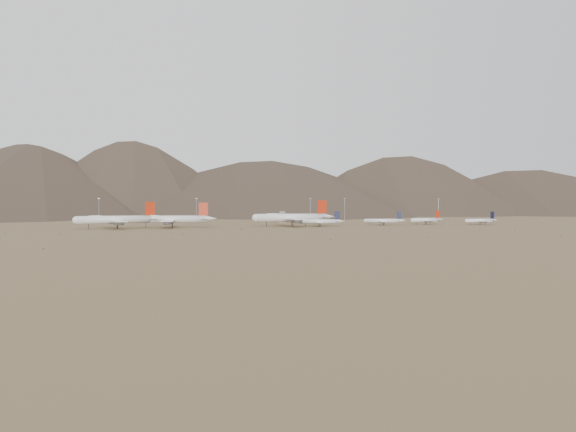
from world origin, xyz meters
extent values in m
plane|color=olive|center=(0.00, 0.00, 0.00)|extent=(3000.00, 3000.00, 0.00)
cylinder|color=white|center=(-132.33, 25.90, 7.49)|extent=(61.15, 21.76, 6.36)
sphere|color=white|center=(-162.10, 18.10, 7.49)|extent=(6.23, 6.23, 6.23)
cone|color=white|center=(-98.99, 34.64, 7.97)|extent=(12.17, 8.35, 5.72)
cube|color=white|center=(-133.52, 25.59, 6.53)|extent=(23.83, 57.08, 0.80)
cube|color=white|center=(-103.75, 33.39, 8.12)|extent=(10.80, 22.14, 0.38)
cube|color=red|center=(-104.94, 33.08, 16.31)|extent=(7.89, 2.58, 11.28)
cylinder|color=black|center=(-153.17, 20.44, 2.15)|extent=(0.41, 0.41, 4.31)
cylinder|color=black|center=(-131.54, 27.75, 2.15)|extent=(0.51, 0.51, 4.31)
cylinder|color=black|center=(-130.73, 24.68, 2.15)|extent=(0.51, 0.51, 4.31)
ellipsoid|color=white|center=(-147.81, 21.84, 9.24)|extent=(20.26, 9.61, 3.82)
cylinder|color=slate|center=(-136.38, 36.51, 4.96)|extent=(6.68, 4.33, 2.86)
cylinder|color=slate|center=(-130.66, 14.67, 4.96)|extent=(6.68, 4.33, 2.86)
cylinder|color=slate|center=(-138.96, 46.33, 4.96)|extent=(6.68, 4.33, 2.86)
cylinder|color=slate|center=(-128.08, 4.85, 4.96)|extent=(6.68, 4.33, 2.86)
cylinder|color=white|center=(-87.66, 31.34, 7.28)|extent=(60.13, 12.90, 6.18)
sphere|color=white|center=(-117.38, 34.72, 7.28)|extent=(6.06, 6.06, 6.06)
cone|color=white|center=(-54.38, 27.55, 7.74)|extent=(11.33, 6.74, 5.56)
cube|color=white|center=(-88.85, 31.47, 6.35)|extent=(15.71, 55.56, 0.77)
cube|color=white|center=(-59.14, 28.09, 7.90)|extent=(7.70, 21.31, 0.37)
cube|color=red|center=(-60.33, 28.23, 15.85)|extent=(7.79, 1.43, 10.97)
cylinder|color=black|center=(-108.46, 33.70, 2.09)|extent=(0.40, 0.40, 4.19)
cylinder|color=black|center=(-86.30, 32.74, 2.09)|extent=(0.50, 0.50, 4.19)
cylinder|color=black|center=(-86.65, 29.67, 2.09)|extent=(0.50, 0.50, 4.19)
ellipsoid|color=white|center=(-103.12, 33.09, 8.98)|extent=(19.54, 6.77, 3.71)
cylinder|color=slate|center=(-87.61, 42.37, 4.82)|extent=(6.26, 3.44, 2.78)
cylinder|color=slate|center=(-90.09, 20.58, 4.82)|extent=(6.26, 3.44, 2.78)
cylinder|color=slate|center=(-86.50, 52.17, 4.82)|extent=(6.26, 3.44, 2.78)
cylinder|color=slate|center=(-91.21, 10.77, 4.82)|extent=(6.26, 3.44, 2.78)
cylinder|color=white|center=(17.96, 31.07, 7.98)|extent=(65.94, 12.69, 6.78)
sphere|color=white|center=(-14.70, 28.10, 7.98)|extent=(6.64, 6.64, 6.64)
cone|color=white|center=(54.55, 34.40, 8.49)|extent=(12.31, 7.15, 6.10)
cube|color=white|center=(16.66, 30.95, 6.96)|extent=(15.90, 60.84, 0.85)
cube|color=white|center=(49.32, 33.92, 8.66)|extent=(7.95, 23.29, 0.41)
cube|color=red|center=(48.01, 33.80, 17.38)|extent=(8.55, 1.38, 12.03)
cylinder|color=black|center=(-4.90, 28.99, 2.30)|extent=(0.44, 0.44, 4.59)
cylinder|color=black|center=(19.12, 32.87, 2.30)|extent=(0.55, 0.55, 4.59)
cylinder|color=black|center=(19.42, 29.50, 2.30)|extent=(0.55, 0.55, 4.59)
ellipsoid|color=white|center=(0.98, 29.52, 9.85)|extent=(21.37, 6.96, 4.07)
cylinder|color=slate|center=(15.57, 42.93, 5.29)|extent=(6.81, 3.63, 3.05)
cylinder|color=slate|center=(17.75, 18.97, 5.29)|extent=(6.81, 3.63, 3.05)
cylinder|color=slate|center=(14.59, 53.70, 5.29)|extent=(6.81, 3.63, 3.05)
cylinder|color=slate|center=(18.73, 8.19, 5.29)|extent=(6.81, 3.63, 3.05)
cylinder|color=white|center=(41.91, 22.91, 4.46)|extent=(34.72, 10.99, 3.77)
sphere|color=white|center=(24.95, 26.57, 4.46)|extent=(3.69, 3.69, 3.69)
cone|color=white|center=(60.91, 18.82, 4.74)|extent=(6.82, 4.63, 3.39)
cube|color=white|center=(41.24, 23.06, 3.90)|extent=(11.69, 30.25, 0.47)
cube|color=white|center=(58.20, 19.41, 4.84)|extent=(5.43, 11.71, 0.23)
cube|color=black|center=(57.52, 19.55, 10.06)|extent=(4.48, 1.28, 7.44)
cylinder|color=black|center=(30.04, 25.47, 1.29)|extent=(0.40, 0.40, 2.58)
cylinder|color=black|center=(42.79, 23.69, 1.29)|extent=(0.50, 0.50, 2.58)
cylinder|color=black|center=(42.40, 21.85, 1.29)|extent=(0.50, 0.50, 2.58)
cylinder|color=slate|center=(42.99, 31.20, 2.96)|extent=(3.75, 2.39, 1.70)
cylinder|color=slate|center=(39.48, 14.92, 2.96)|extent=(3.75, 2.39, 1.70)
cylinder|color=white|center=(107.83, 33.86, 4.19)|extent=(32.31, 12.55, 3.54)
sphere|color=white|center=(92.17, 38.43, 4.19)|extent=(3.47, 3.47, 3.47)
cone|color=white|center=(125.37, 28.73, 4.46)|extent=(6.53, 4.71, 3.19)
cube|color=white|center=(107.20, 34.04, 3.66)|extent=(12.86, 28.31, 0.44)
cube|color=white|center=(122.86, 29.47, 4.55)|extent=(5.80, 11.02, 0.21)
cube|color=black|center=(122.23, 29.65, 9.46)|extent=(4.16, 1.50, 6.99)
cylinder|color=black|center=(96.87, 37.06, 1.21)|extent=(0.37, 0.37, 2.42)
cylinder|color=black|center=(108.70, 34.53, 1.21)|extent=(0.47, 0.47, 2.42)
cylinder|color=black|center=(108.21, 32.83, 1.21)|extent=(0.47, 0.47, 2.42)
cylinder|color=slate|center=(109.40, 41.56, 2.79)|extent=(3.58, 2.45, 1.59)
cylinder|color=slate|center=(105.01, 26.53, 2.79)|extent=(3.58, 2.45, 1.59)
cylinder|color=white|center=(154.95, 40.24, 4.29)|extent=(33.22, 11.87, 3.62)
sphere|color=white|center=(138.79, 36.07, 4.29)|extent=(3.55, 3.55, 3.55)
cone|color=white|center=(173.04, 44.92, 4.56)|extent=(6.63, 4.66, 3.26)
cube|color=white|center=(154.30, 40.08, 3.75)|extent=(12.33, 29.03, 0.45)
cube|color=white|center=(170.46, 44.26, 4.65)|extent=(5.63, 11.28, 0.22)
cube|color=red|center=(169.81, 44.09, 9.68)|extent=(4.28, 1.40, 7.15)
cylinder|color=black|center=(143.64, 37.32, 1.24)|extent=(0.38, 0.38, 2.48)
cylinder|color=black|center=(155.37, 41.29, 1.24)|extent=(0.48, 0.48, 2.48)
cylinder|color=black|center=(155.82, 39.53, 1.24)|extent=(0.48, 0.48, 2.48)
cylinder|color=slate|center=(152.30, 47.83, 2.85)|extent=(3.64, 2.41, 1.63)
cylinder|color=slate|center=(156.31, 32.32, 2.85)|extent=(3.64, 2.41, 1.63)
cylinder|color=white|center=(201.08, 19.29, 4.06)|extent=(31.74, 7.55, 3.43)
sphere|color=white|center=(185.43, 17.21, 4.06)|extent=(3.36, 3.36, 3.36)
cone|color=white|center=(218.60, 21.62, 4.31)|extent=(6.04, 3.80, 3.08)
cube|color=white|center=(200.45, 19.21, 3.54)|extent=(8.57, 27.48, 0.43)
cube|color=white|center=(216.09, 21.28, 4.40)|extent=(4.17, 10.56, 0.21)
cube|color=black|center=(215.47, 21.20, 9.15)|extent=(4.11, 0.85, 6.76)
cylinder|color=black|center=(190.13, 17.84, 1.17)|extent=(0.36, 0.36, 2.34)
cylinder|color=black|center=(201.59, 20.22, 1.17)|extent=(0.45, 0.45, 2.34)
cylinder|color=black|center=(201.81, 18.52, 1.17)|extent=(0.45, 0.45, 2.34)
cylinder|color=slate|center=(199.45, 26.72, 2.70)|extent=(3.33, 1.94, 1.54)
cylinder|color=slate|center=(201.45, 11.70, 2.70)|extent=(3.33, 1.94, 1.54)
cube|color=gray|center=(30.00, 120.00, 4.00)|extent=(8.00, 8.00, 8.00)
cube|color=slate|center=(30.00, 120.00, 10.00)|extent=(6.00, 6.00, 4.00)
cylinder|color=gray|center=(-154.56, 128.96, 12.50)|extent=(0.50, 0.50, 25.00)
cube|color=gray|center=(-154.56, 128.96, 25.30)|extent=(2.00, 0.60, 0.80)
cylinder|color=gray|center=(-58.55, 128.98, 12.50)|extent=(0.50, 0.50, 25.00)
cube|color=gray|center=(-58.55, 128.98, 25.30)|extent=(2.00, 0.60, 0.80)
cylinder|color=gray|center=(56.07, 101.37, 12.50)|extent=(0.50, 0.50, 25.00)
cube|color=gray|center=(56.07, 101.37, 25.30)|extent=(2.00, 0.60, 0.80)
cylinder|color=gray|center=(107.13, 139.97, 12.50)|extent=(0.50, 0.50, 25.00)
cube|color=gray|center=(107.13, 139.97, 25.30)|extent=(2.00, 0.60, 0.80)
cylinder|color=gray|center=(216.10, 127.06, 12.50)|extent=(0.50, 0.50, 25.00)
cube|color=gray|center=(216.10, 127.06, 25.30)|extent=(2.00, 0.60, 0.80)
ellipsoid|color=brown|center=(-34.05, -13.19, 0.42)|extent=(1.05, 1.05, 0.85)
ellipsoid|color=brown|center=(128.95, -149.24, 0.17)|extent=(0.63, 0.63, 0.35)
ellipsoid|color=brown|center=(156.26, -95.76, 0.37)|extent=(0.91, 0.91, 0.73)
ellipsoid|color=brown|center=(202.23, -23.71, 0.20)|extent=(0.62, 0.62, 0.40)
ellipsoid|color=brown|center=(157.92, -141.40, 0.34)|extent=(0.80, 0.80, 0.67)
ellipsoid|color=brown|center=(33.00, -109.70, 0.29)|extent=(0.74, 0.74, 0.58)
ellipsoid|color=brown|center=(82.36, -27.69, 0.29)|extent=(0.93, 0.93, 0.57)
ellipsoid|color=brown|center=(-82.67, -66.56, 0.37)|extent=(0.98, 0.98, 0.75)
ellipsoid|color=brown|center=(44.05, -142.93, 0.16)|extent=(0.63, 0.63, 0.32)
ellipsoid|color=brown|center=(-202.41, -33.92, 0.31)|extent=(0.83, 0.83, 0.61)
ellipsoid|color=brown|center=(97.19, -16.13, 0.33)|extent=(0.89, 0.89, 0.67)
ellipsoid|color=brown|center=(-0.74, -141.04, 0.27)|extent=(1.04, 1.04, 0.54)
ellipsoid|color=brown|center=(-2.49, -141.53, 0.17)|extent=(0.50, 0.50, 0.33)
ellipsoid|color=brown|center=(137.79, -4.93, 0.31)|extent=(0.84, 0.84, 0.61)
ellipsoid|color=brown|center=(13.79, -108.42, 0.26)|extent=(0.64, 0.64, 0.52)
ellipsoid|color=brown|center=(-164.10, -49.81, 0.29)|extent=(0.92, 0.92, 0.58)
ellipsoid|color=brown|center=(62.45, -140.71, 0.25)|extent=(0.82, 0.82, 0.50)
ellipsoid|color=brown|center=(146.04, -7.58, 0.38)|extent=(1.05, 1.05, 0.76)
ellipsoid|color=brown|center=(-89.45, -46.27, 0.31)|extent=(0.68, 0.68, 0.61)
ellipsoid|color=brown|center=(-153.52, -170.68, 0.33)|extent=(0.88, 0.88, 0.67)
camera|label=1|loc=(-103.06, -456.70, 23.16)|focal=35.00mm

